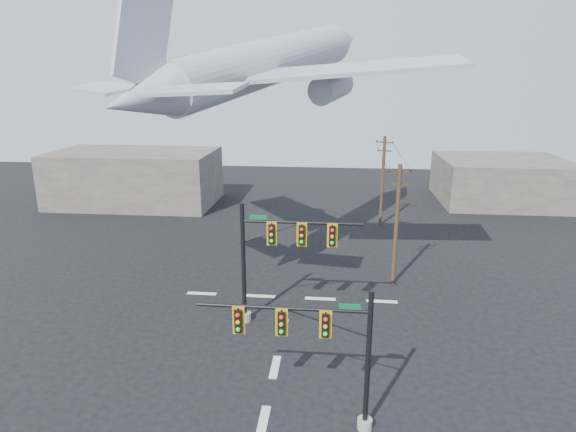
# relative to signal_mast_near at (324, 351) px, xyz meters

# --- Properties ---
(ground) EXTENTS (120.00, 120.00, 0.00)m
(ground) POSITION_rel_signal_mast_near_xyz_m (-2.48, 0.03, -3.57)
(ground) COLOR black
(ground) RESTS_ON ground
(lane_markings) EXTENTS (14.00, 21.20, 0.01)m
(lane_markings) POSITION_rel_signal_mast_near_xyz_m (-2.48, 5.36, -3.56)
(lane_markings) COLOR silver
(lane_markings) RESTS_ON ground
(signal_mast_near) EXTENTS (7.19, 0.68, 6.23)m
(signal_mast_near) POSITION_rel_signal_mast_near_xyz_m (0.00, 0.00, 0.00)
(signal_mast_near) COLOR gray
(signal_mast_near) RESTS_ON ground
(signal_mast_far) EXTENTS (7.13, 0.80, 7.28)m
(signal_mast_far) POSITION_rel_signal_mast_near_xyz_m (-3.18, 8.58, 0.55)
(signal_mast_far) COLOR gray
(signal_mast_far) RESTS_ON ground
(utility_pole_a) EXTENTS (1.66, 0.64, 8.53)m
(utility_pole_a) POSITION_rel_signal_mast_near_xyz_m (4.53, 15.03, 0.89)
(utility_pole_a) COLOR #4C3220
(utility_pole_a) RESTS_ON ground
(utility_pole_b) EXTENTS (1.65, 0.85, 8.72)m
(utility_pole_b) POSITION_rel_signal_mast_near_xyz_m (4.81, 29.10, 0.99)
(utility_pole_b) COLOR #4C3220
(utility_pole_b) RESTS_ON ground
(power_lines) EXTENTS (1.85, 14.07, 0.03)m
(power_lines) POSITION_rel_signal_mast_near_xyz_m (4.67, 22.06, 4.43)
(power_lines) COLOR black
(airliner) EXTENTS (24.03, 26.31, 7.53)m
(airliner) POSITION_rel_signal_mast_near_xyz_m (-4.36, 16.49, 11.36)
(airliner) COLOR #AEB2BA
(building_left) EXTENTS (18.00, 10.00, 6.00)m
(building_left) POSITION_rel_signal_mast_near_xyz_m (-22.48, 35.03, -0.57)
(building_left) COLOR slate
(building_left) RESTS_ON ground
(building_right) EXTENTS (14.00, 12.00, 5.00)m
(building_right) POSITION_rel_signal_mast_near_xyz_m (19.52, 40.03, -1.07)
(building_right) COLOR slate
(building_right) RESTS_ON ground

